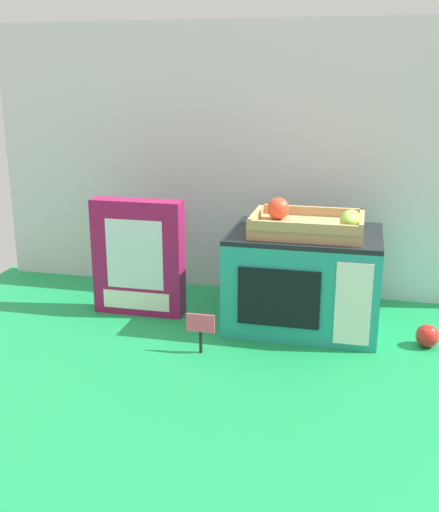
# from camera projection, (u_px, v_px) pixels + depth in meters

# --- Properties ---
(ground_plane) EXTENTS (1.70, 1.70, 0.00)m
(ground_plane) POSITION_uv_depth(u_px,v_px,m) (232.00, 320.00, 1.70)
(ground_plane) COLOR #198C47
(ground_plane) RESTS_ON ground
(display_back_panel) EXTENTS (1.61, 0.03, 0.80)m
(display_back_panel) POSITION_uv_depth(u_px,v_px,m) (253.00, 161.00, 1.85)
(display_back_panel) COLOR silver
(display_back_panel) RESTS_ON ground
(toy_microwave) EXTENTS (0.39, 0.29, 0.26)m
(toy_microwave) POSITION_uv_depth(u_px,v_px,m) (304.00, 279.00, 1.64)
(toy_microwave) COLOR teal
(toy_microwave) RESTS_ON ground
(food_groups_crate) EXTENTS (0.28, 0.20, 0.08)m
(food_groups_crate) POSITION_uv_depth(u_px,v_px,m) (308.00, 225.00, 1.58)
(food_groups_crate) COLOR tan
(food_groups_crate) RESTS_ON toy_microwave
(cookie_set_box) EXTENTS (0.25, 0.07, 0.32)m
(cookie_set_box) POSITION_uv_depth(u_px,v_px,m) (139.00, 257.00, 1.72)
(cookie_set_box) COLOR #99144C
(cookie_set_box) RESTS_ON ground
(price_sign) EXTENTS (0.07, 0.01, 0.10)m
(price_sign) POSITION_uv_depth(u_px,v_px,m) (200.00, 327.00, 1.49)
(price_sign) COLOR black
(price_sign) RESTS_ON ground
(loose_toy_apple) EXTENTS (0.06, 0.06, 0.06)m
(loose_toy_apple) POSITION_uv_depth(u_px,v_px,m) (427.00, 336.00, 1.53)
(loose_toy_apple) COLOR red
(loose_toy_apple) RESTS_ON ground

